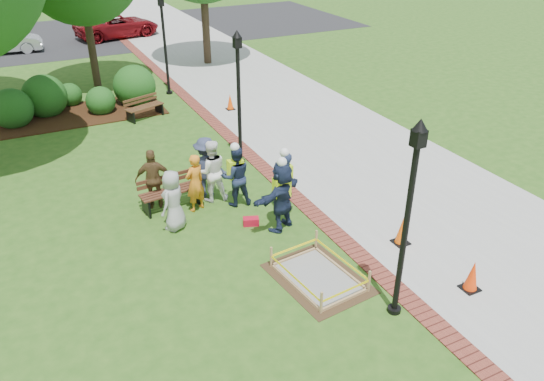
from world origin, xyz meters
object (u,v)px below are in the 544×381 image
lamp_near (408,209)px  hivis_worker_b (284,180)px  wet_concrete_pad (318,270)px  cone_front (472,276)px  hivis_worker_c (236,174)px  hivis_worker_a (282,194)px  bench_near (171,198)px

lamp_near → hivis_worker_b: bearing=91.7°
lamp_near → wet_concrete_pad: bearing=117.6°
wet_concrete_pad → cone_front: (2.79, -1.81, 0.13)m
wet_concrete_pad → hivis_worker_c: (-0.32, 3.94, 0.69)m
cone_front → hivis_worker_a: 4.86m
lamp_near → hivis_worker_a: 4.24m
cone_front → hivis_worker_b: hivis_worker_b is taller
wet_concrete_pad → bench_near: 5.01m
hivis_worker_a → hivis_worker_b: bearing=58.6°
bench_near → hivis_worker_b: hivis_worker_b is taller
bench_near → cone_front: size_ratio=2.28×
wet_concrete_pad → hivis_worker_a: hivis_worker_a is taller
cone_front → hivis_worker_a: (-2.55, 4.09, 0.64)m
cone_front → hivis_worker_c: (-3.10, 5.76, 0.57)m
wet_concrete_pad → cone_front: bearing=-33.0°
hivis_worker_c → hivis_worker_a: bearing=-71.6°
bench_near → cone_front: bench_near is taller
wet_concrete_pad → lamp_near: lamp_near is taller
lamp_near → hivis_worker_c: (-1.17, 5.58, -1.55)m
hivis_worker_a → hivis_worker_b: (0.48, 0.79, -0.07)m
bench_near → hivis_worker_a: hivis_worker_a is taller
bench_near → cone_front: (4.80, -6.40, 0.07)m
lamp_near → hivis_worker_b: (-0.14, 4.71, -1.56)m
wet_concrete_pad → hivis_worker_a: size_ratio=1.22×
cone_front → hivis_worker_c: size_ratio=0.40×
cone_front → lamp_near: (-1.93, 0.17, 2.12)m
hivis_worker_a → hivis_worker_c: 1.76m
cone_front → lamp_near: bearing=174.9°
bench_near → hivis_worker_a: bearing=-45.7°
hivis_worker_c → cone_front: bearing=-61.7°
hivis_worker_a → hivis_worker_b: hivis_worker_a is taller
wet_concrete_pad → hivis_worker_b: size_ratio=1.33×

